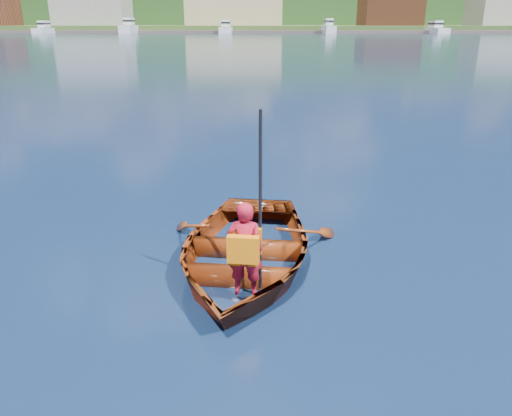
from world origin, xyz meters
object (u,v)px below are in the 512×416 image
(child_paddler, at_px, (245,248))
(rowboat, at_px, (243,250))
(marina_yachts, at_px, (285,28))
(dock, at_px, (252,32))

(child_paddler, bearing_deg, rowboat, 92.20)
(marina_yachts, bearing_deg, dock, 152.73)
(child_paddler, height_order, marina_yachts, marina_yachts)
(child_paddler, relative_size, marina_yachts, 0.01)
(dock, bearing_deg, rowboat, -90.24)
(child_paddler, bearing_deg, marina_yachts, 86.17)
(rowboat, relative_size, dock, 0.02)
(rowboat, height_order, dock, dock)
(child_paddler, height_order, dock, child_paddler)
(child_paddler, distance_m, marina_yachts, 145.08)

